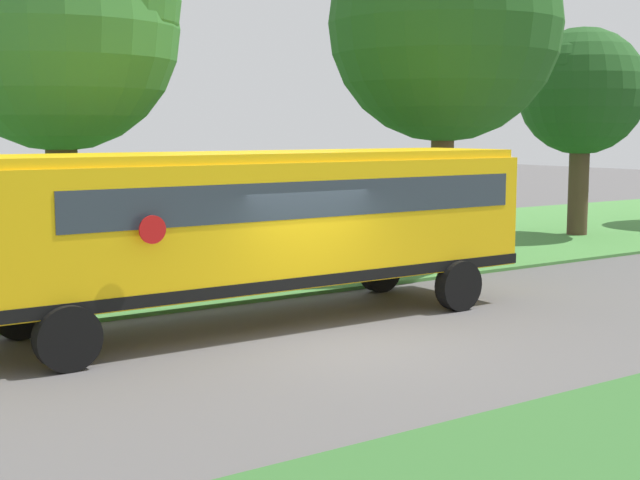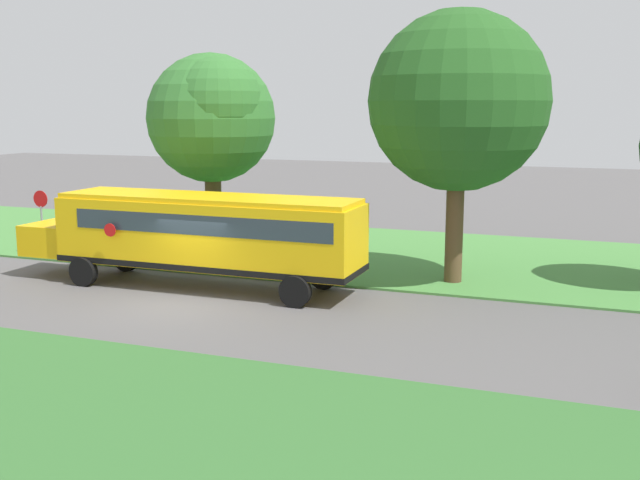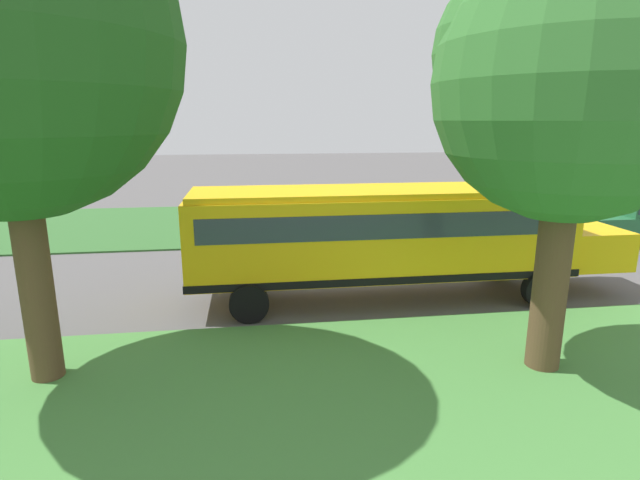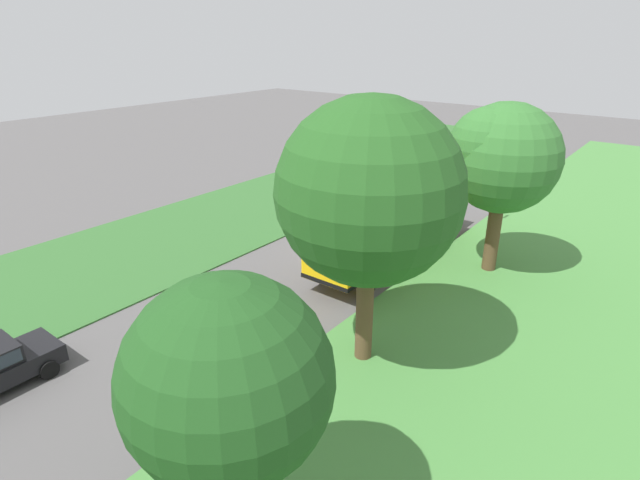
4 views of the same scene
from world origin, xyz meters
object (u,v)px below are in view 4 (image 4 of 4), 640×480
Objects in this scene: school_bus at (390,225)px; stop_sign at (496,196)px; oak_tree_roadside_mid at (374,190)px; pickup_truck at (409,177)px; oak_tree_beside_bus at (500,156)px; oak_tree_far_end at (232,373)px.

school_bus is 8.96m from stop_sign.
oak_tree_roadside_mid reaches higher than school_bus.
stop_sign is (-2.30, -8.66, -0.19)m from school_bus.
stop_sign is at bearing -85.13° from oak_tree_roadside_mid.
oak_tree_roadside_mid is at bearing 114.58° from pickup_truck.
school_bus is 6.09m from oak_tree_beside_bus.
oak_tree_roadside_mid reaches higher than stop_sign.
oak_tree_far_end is (-5.46, 15.57, 2.93)m from school_bus.
oak_tree_far_end reaches higher than pickup_truck.
pickup_truck is 1.97× the size of stop_sign.
school_bus is at bearing -70.68° from oak_tree_far_end.
school_bus is 2.30× the size of pickup_truck.
oak_tree_beside_bus is (-4.39, -1.83, 3.81)m from school_bus.
school_bus is at bearing 22.62° from oak_tree_beside_bus.
oak_tree_roadside_mid is 1.35× the size of oak_tree_far_end.
school_bus is at bearing 75.15° from stop_sign.
school_bus is 1.80× the size of oak_tree_far_end.
pickup_truck is 14.10m from oak_tree_beside_bus.
oak_tree_beside_bus is at bearing 134.90° from pickup_truck.
school_bus reaches higher than pickup_truck.
oak_tree_roadside_mid is 8.13m from oak_tree_far_end.
oak_tree_beside_bus reaches higher than pickup_truck.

